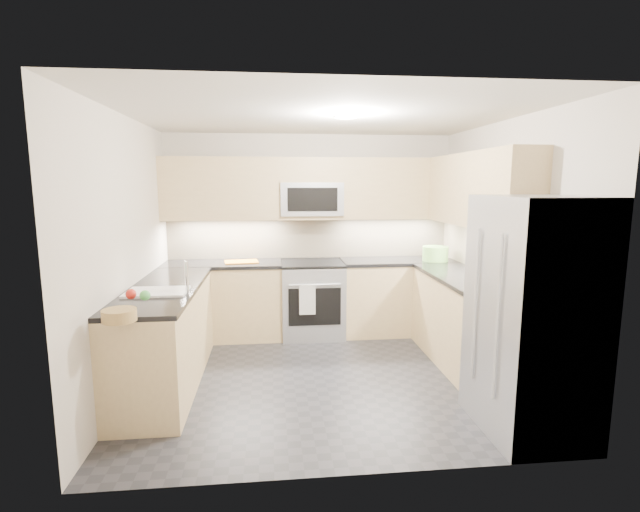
{
  "coord_description": "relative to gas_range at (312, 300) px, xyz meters",
  "views": [
    {
      "loc": [
        -0.49,
        -4.33,
        1.89
      ],
      "look_at": [
        0.0,
        0.35,
        1.15
      ],
      "focal_mm": 26.0,
      "sensor_mm": 36.0,
      "label": 1
    }
  ],
  "objects": [
    {
      "name": "fruit_apple",
      "position": [
        -1.56,
        -2.04,
        0.6
      ],
      "size": [
        0.08,
        0.08,
        0.08
      ],
      "primitive_type": "sphere",
      "color": "red",
      "rests_on": "fruit_basket"
    },
    {
      "name": "gas_range",
      "position": [
        0.0,
        0.0,
        0.0
      ],
      "size": [
        0.76,
        0.65,
        0.91
      ],
      "primitive_type": "cube",
      "color": "#9C9EA3",
      "rests_on": "floor"
    },
    {
      "name": "utensil_bowl",
      "position": [
        1.52,
        -0.12,
        0.57
      ],
      "size": [
        0.41,
        0.41,
        0.18
      ],
      "primitive_type": "cylinder",
      "rotation": [
        0.0,
        0.0,
        -0.39
      ],
      "color": "#73B64E",
      "rests_on": "countertop_back_right"
    },
    {
      "name": "base_cab_right",
      "position": [
        1.5,
        -1.12,
        -0.01
      ],
      "size": [
        0.6,
        1.7,
        0.9
      ],
      "primitive_type": "cube",
      "color": "#D4B780",
      "rests_on": "floor"
    },
    {
      "name": "floor",
      "position": [
        0.0,
        -1.28,
        -0.46
      ],
      "size": [
        3.6,
        3.2,
        0.0
      ],
      "primitive_type": "cube",
      "color": "#26262B",
      "rests_on": "ground"
    },
    {
      "name": "microwave",
      "position": [
        0.0,
        0.12,
        1.24
      ],
      "size": [
        0.76,
        0.4,
        0.4
      ],
      "primitive_type": "cube",
      "color": "#9B9DA3",
      "rests_on": "upper_cab_back"
    },
    {
      "name": "dish_towel_check",
      "position": [
        -0.09,
        -0.37,
        0.1
      ],
      "size": [
        0.19,
        0.02,
        0.36
      ],
      "primitive_type": "cube",
      "rotation": [
        0.0,
        0.0,
        -0.04
      ],
      "color": "silver",
      "rests_on": "oven_handle"
    },
    {
      "name": "faucet",
      "position": [
        -1.24,
        -1.53,
        0.62
      ],
      "size": [
        0.03,
        0.03,
        0.28
      ],
      "primitive_type": "cylinder",
      "color": "silver",
      "rests_on": "countertop_peninsula"
    },
    {
      "name": "range_cooktop",
      "position": [
        0.0,
        0.0,
        0.46
      ],
      "size": [
        0.76,
        0.65,
        0.03
      ],
      "primitive_type": "cube",
      "color": "black",
      "rests_on": "gas_range"
    },
    {
      "name": "fruit_pear",
      "position": [
        -1.45,
        -2.1,
        0.6
      ],
      "size": [
        0.08,
        0.08,
        0.08
      ],
      "primitive_type": "sphere",
      "color": "green",
      "rests_on": "fruit_basket"
    },
    {
      "name": "oven_door_glass",
      "position": [
        0.0,
        -0.33,
        -0.01
      ],
      "size": [
        0.62,
        0.02,
        0.45
      ],
      "primitive_type": "cube",
      "color": "black",
      "rests_on": "gas_range"
    },
    {
      "name": "backsplash_right",
      "position": [
        1.8,
        -0.82,
        0.74
      ],
      "size": [
        0.01,
        2.3,
        0.51
      ],
      "primitive_type": "cube",
      "color": "tan",
      "rests_on": "wall_right"
    },
    {
      "name": "countertop_back_right",
      "position": [
        1.09,
        0.02,
        0.47
      ],
      "size": [
        1.42,
        0.63,
        0.04
      ],
      "primitive_type": "cube",
      "color": "black",
      "rests_on": "base_cab_back_right"
    },
    {
      "name": "upper_cab_right",
      "position": [
        1.62,
        -1.0,
        1.37
      ],
      "size": [
        0.35,
        1.95,
        0.75
      ],
      "primitive_type": "cube",
      "color": "#D4B780",
      "rests_on": "wall_right"
    },
    {
      "name": "fruit_basket",
      "position": [
        -1.55,
        -2.37,
        0.53
      ],
      "size": [
        0.28,
        0.28,
        0.08
      ],
      "primitive_type": "cylinder",
      "rotation": [
        0.0,
        0.0,
        0.25
      ],
      "color": "#A6844D",
      "rests_on": "countertop_peninsula"
    },
    {
      "name": "base_cab_back_left",
      "position": [
        -1.09,
        0.02,
        -0.01
      ],
      "size": [
        1.42,
        0.6,
        0.9
      ],
      "primitive_type": "cube",
      "color": "#D4B780",
      "rests_on": "floor"
    },
    {
      "name": "wall_right",
      "position": [
        1.8,
        -1.28,
        0.79
      ],
      "size": [
        0.02,
        3.2,
        2.5
      ],
      "primitive_type": "cube",
      "color": "beige",
      "rests_on": "floor"
    },
    {
      "name": "sink_basin",
      "position": [
        -1.5,
        -1.53,
        0.42
      ],
      "size": [
        0.52,
        0.38,
        0.16
      ],
      "primitive_type": "cube",
      "color": "white",
      "rests_on": "base_cab_peninsula"
    },
    {
      "name": "countertop_back_left",
      "position": [
        -1.09,
        0.02,
        0.47
      ],
      "size": [
        1.42,
        0.63,
        0.04
      ],
      "primitive_type": "cube",
      "color": "black",
      "rests_on": "base_cab_back_left"
    },
    {
      "name": "ceiling",
      "position": [
        0.0,
        -1.28,
        2.04
      ],
      "size": [
        3.6,
        3.2,
        0.02
      ],
      "primitive_type": "cube",
      "color": "beige",
      "rests_on": "wall_back"
    },
    {
      "name": "microwave_door",
      "position": [
        0.0,
        -0.08,
        1.24
      ],
      "size": [
        0.6,
        0.01,
        0.28
      ],
      "primitive_type": "cube",
      "color": "black",
      "rests_on": "microwave"
    },
    {
      "name": "upper_cab_back",
      "position": [
        0.0,
        0.15,
        1.37
      ],
      "size": [
        3.6,
        0.35,
        0.75
      ],
      "primitive_type": "cube",
      "color": "#D4B780",
      "rests_on": "wall_back"
    },
    {
      "name": "wall_back",
      "position": [
        0.0,
        0.32,
        0.79
      ],
      "size": [
        3.6,
        0.02,
        2.5
      ],
      "primitive_type": "cube",
      "color": "beige",
      "rests_on": "floor"
    },
    {
      "name": "cutting_board",
      "position": [
        -0.86,
        0.03,
        0.49
      ],
      "size": [
        0.43,
        0.33,
        0.01
      ],
      "primitive_type": "cube",
      "rotation": [
        0.0,
        0.0,
        0.14
      ],
      "color": "orange",
      "rests_on": "countertop_back_left"
    },
    {
      "name": "countertop_right",
      "position": [
        1.5,
        -1.12,
        0.47
      ],
      "size": [
        0.63,
        1.7,
        0.04
      ],
      "primitive_type": "cube",
      "color": "black",
      "rests_on": "base_cab_right"
    },
    {
      "name": "refrigerator",
      "position": [
        1.45,
        -2.43,
        0.45
      ],
      "size": [
        0.7,
        0.9,
        1.8
      ],
      "primitive_type": "cube",
      "color": "#9EA0A6",
      "rests_on": "floor"
    },
    {
      "name": "wall_left",
      "position": [
        -1.8,
        -1.28,
        0.79
      ],
      "size": [
        0.02,
        3.2,
        2.5
      ],
      "primitive_type": "cube",
      "color": "beige",
      "rests_on": "floor"
    },
    {
      "name": "backsplash_back",
      "position": [
        0.0,
        0.32,
        0.74
      ],
      "size": [
        3.6,
        0.01,
        0.51
      ],
      "primitive_type": "cube",
      "color": "tan",
      "rests_on": "wall_back"
    },
    {
      "name": "fridge_handle_left",
      "position": [
        1.08,
        -2.61,
        0.49
      ],
      "size": [
        0.02,
        0.02,
        1.2
      ],
      "primitive_type": "cylinder",
      "color": "#B2B5BA",
      "rests_on": "refrigerator"
    },
    {
      "name": "countertop_peninsula",
      "position": [
        -1.5,
        -1.28,
        0.47
      ],
      "size": [
        0.63,
        2.0,
        0.04
      ],
      "primitive_type": "cube",
      "color": "black",
      "rests_on": "base_cab_peninsula"
    },
    {
      "name": "fridge_handle_right",
      "position": [
        1.08,
        -2.25,
        0.49
      ],
      "size": [
        0.02,
        0.02,
        1.2
      ],
      "primitive_type": "cylinder",
      "color": "#B2B5BA",
      "rests_on": "refrigerator"
    },
    {
      "name": "base_cab_back_right",
      "position": [
        1.09,
        0.02,
        -0.01
      ],
      "size": [
        1.42,
        0.6,
        0.9
      ],
      "primitive_type": "cube",
      "color": "#D4B780",
      "rests_on": "floor"
    },
    {
      "name": "base_cab_peninsula",
      "position": [
        -1.5,
        -1.28,
        -0.01
      ],
      "size": [
        0.6,
        2.0,
        0.9
      ],
      "primitive_type": "cube",
      "color": "#D4B780",
      "rests_on": "floor"
    },
    {
      "name": "oven_handle",
      "position": [
        0.0,
        -0.35,
        0.26
      ],
      "size": [
        0.6,
        0.02,
        0.02
      ],
      "primitive_type": "cylinder",
      "rotation": [
        0.0,
        1.57,
        0.0
      ],
      "color": "#B2B5BA",
      "rests_on": "gas_range"
    },
    {
      "name": "wall_front",
      "position": [
        0.0,
        -2.88,
        0.79
      ],
      "size": [
        3.6,
        0.02,
        2.5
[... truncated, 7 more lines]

